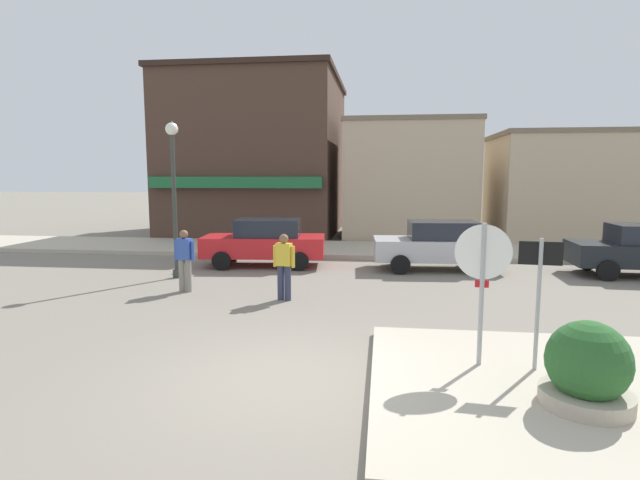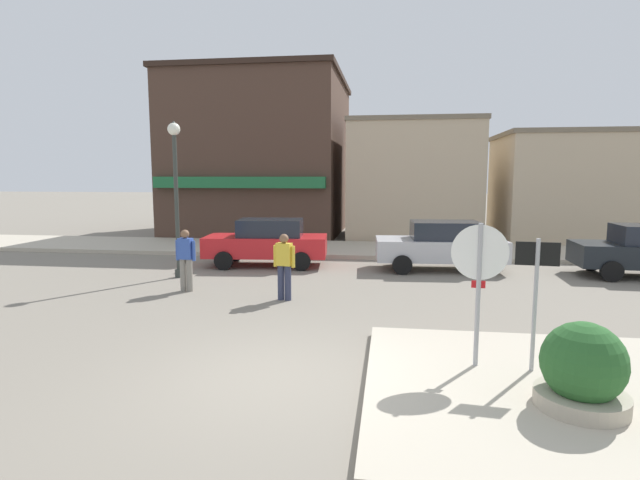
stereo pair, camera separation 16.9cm
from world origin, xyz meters
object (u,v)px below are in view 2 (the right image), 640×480
stop_sign (479,276)px  lamp_post (176,177)px  parked_car_nearest (267,242)px  pedestrian_crossing_far (284,265)px  one_way_sign (536,292)px  planter (582,375)px  pedestrian_crossing_near (186,258)px  parked_car_second (441,245)px

stop_sign → lamp_post: size_ratio=0.51×
parked_car_nearest → pedestrian_crossing_far: pedestrian_crossing_far is taller
one_way_sign → parked_car_nearest: one_way_sign is taller
planter → stop_sign: bearing=130.0°
stop_sign → planter: size_ratio=1.88×
stop_sign → planter: bearing=-50.0°
stop_sign → one_way_sign: (0.78, -0.10, -0.19)m
parked_car_nearest → pedestrian_crossing_near: bearing=-106.7°
stop_sign → one_way_sign: stop_sign is taller
pedestrian_crossing_near → parked_car_nearest: bearing=73.3°
one_way_sign → lamp_post: 10.59m
one_way_sign → parked_car_second: (-0.48, 8.67, -0.52)m
stop_sign → pedestrian_crossing_near: bearing=144.7°
one_way_sign → pedestrian_crossing_far: (-4.59, 4.17, -0.46)m
planter → one_way_sign: bearing=103.3°
stop_sign → pedestrian_crossing_far: bearing=133.1°
planter → lamp_post: size_ratio=0.27×
one_way_sign → parked_car_second: 8.70m
lamp_post → parked_car_nearest: lamp_post is taller
lamp_post → one_way_sign: bearing=-37.8°
one_way_sign → pedestrian_crossing_near: (-7.32, 4.74, -0.46)m
parked_car_second → one_way_sign: bearing=-86.8°
stop_sign → one_way_sign: size_ratio=1.10×
planter → parked_car_nearest: (-6.41, 9.83, 0.25)m
lamp_post → parked_car_second: lamp_post is taller
planter → pedestrian_crossing_near: (-7.59, 5.89, 0.31)m
stop_sign → pedestrian_crossing_near: (-6.54, 4.63, -0.65)m
planter → pedestrian_crossing_far: 7.22m
planter → lamp_post: bearing=138.4°
parked_car_second → pedestrian_crossing_near: bearing=-150.0°
stop_sign → parked_car_second: bearing=88.0°
planter → parked_car_second: (-0.76, 9.83, 0.25)m
planter → pedestrian_crossing_far: (-4.87, 5.33, 0.31)m
lamp_post → parked_car_nearest: size_ratio=1.10×
stop_sign → pedestrian_crossing_far: size_ratio=1.43×
parked_car_nearest → stop_sign: bearing=-58.0°
lamp_post → parked_car_second: (7.78, 2.26, -2.15)m
lamp_post → parked_car_nearest: (2.13, 2.26, -2.15)m
stop_sign → planter: 1.90m
one_way_sign → parked_car_second: size_ratio=0.51×
parked_car_second → lamp_post: bearing=-163.8°
planter → parked_car_nearest: bearing=123.1°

